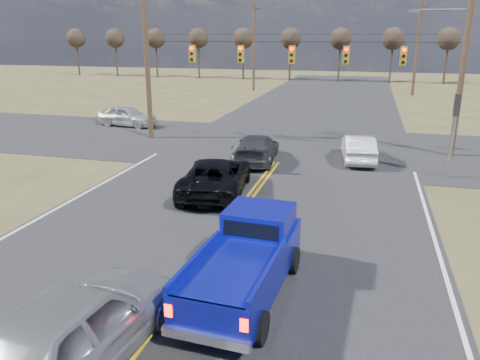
% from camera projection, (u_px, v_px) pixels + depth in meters
% --- Properties ---
extents(ground, '(160.00, 160.00, 0.00)m').
position_uv_depth(ground, '(166.00, 307.00, 11.41)').
color(ground, brown).
rests_on(ground, ground).
extents(road_main, '(14.00, 120.00, 0.02)m').
position_uv_depth(road_main, '(259.00, 186.00, 20.63)').
color(road_main, '#28282B').
rests_on(road_main, ground).
extents(road_cross, '(120.00, 12.00, 0.02)m').
position_uv_depth(road_cross, '(289.00, 146.00, 28.00)').
color(road_cross, '#28282B').
rests_on(road_cross, ground).
extents(signal_gantry, '(19.60, 4.83, 10.00)m').
position_uv_depth(signal_gantry, '(300.00, 59.00, 26.17)').
color(signal_gantry, '#473323').
rests_on(signal_gantry, ground).
extents(utility_poles, '(19.60, 58.32, 10.00)m').
position_uv_depth(utility_poles, '(289.00, 57.00, 25.53)').
color(utility_poles, '#473323').
rests_on(utility_poles, ground).
extents(treeline, '(87.00, 117.80, 7.40)m').
position_uv_depth(treeline, '(312.00, 44.00, 34.56)').
color(treeline, '#33261C').
rests_on(treeline, ground).
extents(pickup_truck, '(2.27, 5.22, 1.93)m').
position_uv_depth(pickup_truck, '(246.00, 260.00, 11.77)').
color(pickup_truck, black).
rests_on(pickup_truck, ground).
extents(silver_suv, '(2.55, 5.51, 1.83)m').
position_uv_depth(silver_suv, '(74.00, 329.00, 9.06)').
color(silver_suv, '#93969A').
rests_on(silver_suv, ground).
extents(black_suv, '(3.23, 5.71, 1.50)m').
position_uv_depth(black_suv, '(216.00, 176.00, 19.44)').
color(black_suv, black).
rests_on(black_suv, ground).
extents(white_car_queue, '(1.98, 4.42, 1.41)m').
position_uv_depth(white_car_queue, '(358.00, 148.00, 24.46)').
color(white_car_queue, silver).
rests_on(white_car_queue, ground).
extents(dgrey_car_queue, '(2.43, 5.07, 1.43)m').
position_uv_depth(dgrey_car_queue, '(256.00, 148.00, 24.35)').
color(dgrey_car_queue, '#343439').
rests_on(dgrey_car_queue, ground).
extents(cross_car_west, '(2.31, 4.58, 1.50)m').
position_uv_depth(cross_car_west, '(127.00, 116.00, 33.91)').
color(cross_car_west, '#BBBBBB').
rests_on(cross_car_west, ground).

